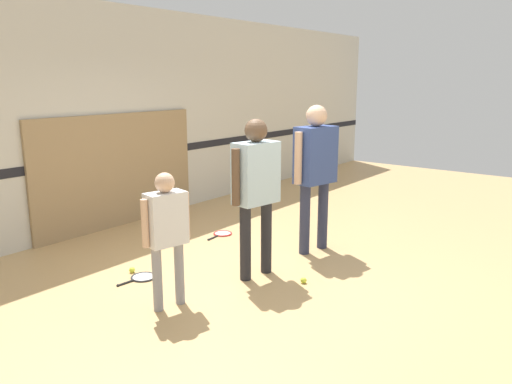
# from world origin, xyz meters

# --- Properties ---
(ground_plane) EXTENTS (16.00, 16.00, 0.00)m
(ground_plane) POSITION_xyz_m (0.00, 0.00, 0.00)
(ground_plane) COLOR tan
(wall_back) EXTENTS (16.00, 0.07, 3.20)m
(wall_back) POSITION_xyz_m (0.00, 2.79, 1.60)
(wall_back) COLOR beige
(wall_back) RESTS_ON ground_plane
(wall_panel) EXTENTS (2.80, 0.05, 1.66)m
(wall_panel) POSITION_xyz_m (0.35, 2.73, 0.83)
(wall_panel) COLOR #9E7F56
(wall_panel) RESTS_ON ground_plane
(person_instructor) EXTENTS (0.66, 0.34, 1.75)m
(person_instructor) POSITION_xyz_m (0.01, -0.11, 1.08)
(person_instructor) COLOR #232328
(person_instructor) RESTS_ON ground_plane
(person_student_left) EXTENTS (0.49, 0.28, 1.32)m
(person_student_left) POSITION_xyz_m (-1.12, 0.07, 0.82)
(person_student_left) COLOR gray
(person_student_left) RESTS_ON ground_plane
(person_student_right) EXTENTS (0.69, 0.38, 1.85)m
(person_student_right) POSITION_xyz_m (1.13, -0.17, 1.14)
(person_student_right) COLOR #2D334C
(person_student_right) RESTS_ON ground_plane
(racket_spare_on_floor) EXTENTS (0.49, 0.30, 0.03)m
(racket_spare_on_floor) POSITION_xyz_m (-0.83, 0.84, 0.01)
(racket_spare_on_floor) COLOR #28282D
(racket_spare_on_floor) RESTS_ON ground_plane
(racket_second_spare) EXTENTS (0.49, 0.29, 0.03)m
(racket_second_spare) POSITION_xyz_m (0.91, 1.20, 0.01)
(racket_second_spare) COLOR red
(racket_second_spare) RESTS_ON ground_plane
(tennis_ball_near_instructor) EXTENTS (0.07, 0.07, 0.07)m
(tennis_ball_near_instructor) POSITION_xyz_m (0.16, -0.65, 0.03)
(tennis_ball_near_instructor) COLOR #CCE038
(tennis_ball_near_instructor) RESTS_ON ground_plane
(tennis_ball_by_spare_racket) EXTENTS (0.07, 0.07, 0.07)m
(tennis_ball_by_spare_racket) POSITION_xyz_m (-0.79, 1.05, 0.03)
(tennis_ball_by_spare_racket) COLOR #CCE038
(tennis_ball_by_spare_racket) RESTS_ON ground_plane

